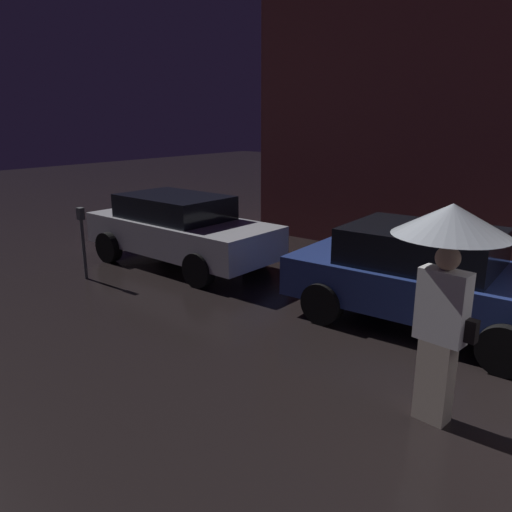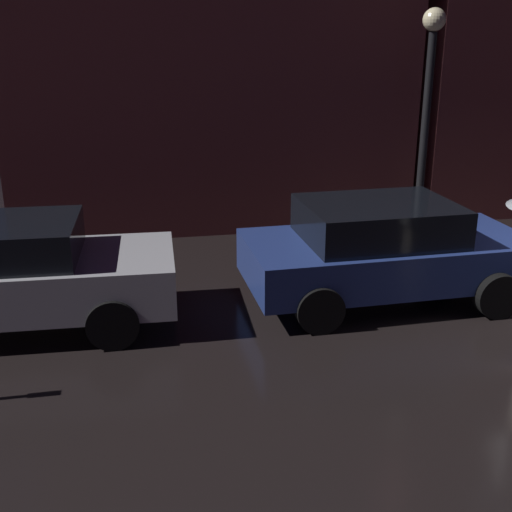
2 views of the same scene
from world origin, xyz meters
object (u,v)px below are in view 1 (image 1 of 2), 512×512
object	(u,v)px
pedestrian_with_umbrella	(448,256)
parking_meter	(83,236)
parked_car_silver	(180,228)
parked_car_blue	(428,276)

from	to	relation	value
pedestrian_with_umbrella	parking_meter	distance (m)	6.80
parked_car_silver	parked_car_blue	distance (m)	5.13
parked_car_blue	parked_car_silver	bearing A→B (deg)	178.46
parked_car_silver	pedestrian_with_umbrella	distance (m)	6.57
parked_car_silver	pedestrian_with_umbrella	bearing A→B (deg)	-18.99
parked_car_blue	pedestrian_with_umbrella	xyz separation A→B (m)	(0.94, -2.33, 0.97)
pedestrian_with_umbrella	parking_meter	xyz separation A→B (m)	(-6.73, 0.50, -0.88)
parked_car_silver	parking_meter	world-z (taller)	parked_car_silver
pedestrian_with_umbrella	parking_meter	size ratio (longest dim) A/B	1.62
parked_car_silver	parked_car_blue	bearing A→B (deg)	2.12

